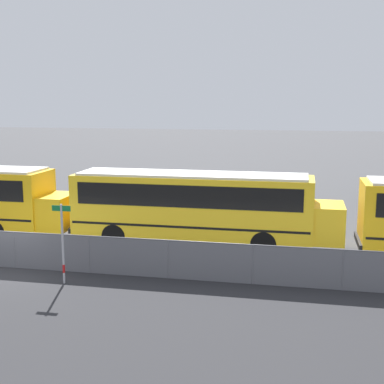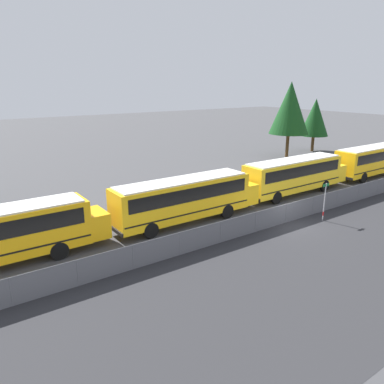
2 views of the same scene
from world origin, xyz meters
name	(u,v)px [view 1 (image 1 of 2)]	position (x,y,z in m)	size (l,w,h in m)	color
ground_plane	(16,268)	(0.00, 0.00, 0.00)	(200.00, 200.00, 0.00)	#424244
fence	(15,249)	(0.00, 0.00, 0.75)	(62.13, 0.07, 1.47)	#9EA0A5
school_bus_2	(197,203)	(6.39, 4.59, 1.98)	(12.05, 2.45, 3.32)	yellow
street_sign	(63,242)	(2.66, -1.29, 1.54)	(0.70, 0.09, 2.91)	#B7B7BC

